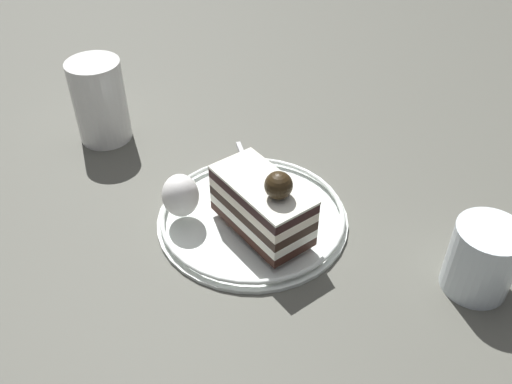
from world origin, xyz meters
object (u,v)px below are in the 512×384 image
object	(u,v)px
cake_slice	(266,204)
drink_glass_far	(103,105)
whipped_cream_dollop	(184,195)
drink_glass_near	(484,262)
fork	(253,170)
dessert_plate	(256,216)

from	to	relation	value
cake_slice	drink_glass_far	bearing A→B (deg)	133.91
whipped_cream_dollop	drink_glass_far	distance (m)	0.22
cake_slice	drink_glass_near	size ratio (longest dim) A/B	1.70
cake_slice	whipped_cream_dollop	xyz separation A→B (m)	(-0.09, 0.03, -0.01)
cake_slice	fork	size ratio (longest dim) A/B	1.14
dessert_plate	whipped_cream_dollop	distance (m)	0.09
cake_slice	drink_glass_far	xyz separation A→B (m)	(-0.21, 0.22, 0.00)
whipped_cream_dollop	drink_glass_near	xyz separation A→B (m)	(0.31, -0.12, -0.01)
drink_glass_near	drink_glass_far	distance (m)	0.53
fork	drink_glass_near	bearing A→B (deg)	-40.18
dessert_plate	cake_slice	xyz separation A→B (m)	(0.01, -0.03, 0.04)
fork	drink_glass_near	xyz separation A→B (m)	(0.23, -0.19, 0.02)
whipped_cream_dollop	drink_glass_near	size ratio (longest dim) A/B	0.67
cake_slice	fork	xyz separation A→B (m)	(-0.01, 0.10, -0.03)
dessert_plate	whipped_cream_dollop	bearing A→B (deg)	177.96
drink_glass_near	dessert_plate	bearing A→B (deg)	153.19
drink_glass_near	cake_slice	bearing A→B (deg)	157.86
whipped_cream_dollop	fork	world-z (taller)	whipped_cream_dollop
dessert_plate	drink_glass_near	size ratio (longest dim) A/B	2.85
dessert_plate	fork	world-z (taller)	fork
whipped_cream_dollop	cake_slice	bearing A→B (deg)	-17.54
dessert_plate	cake_slice	distance (m)	0.05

